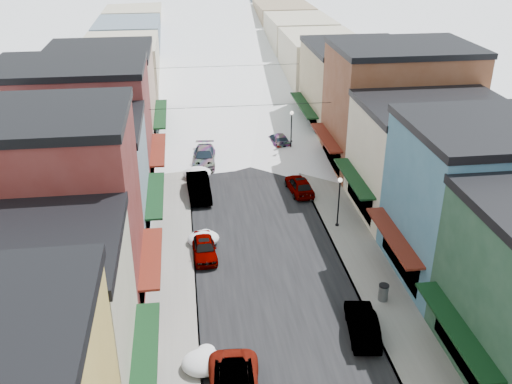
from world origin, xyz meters
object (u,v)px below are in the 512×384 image
object	(u,v)px
car_dark_hatch	(199,187)
car_green_sedan	(362,324)
car_silver_sedan	(204,248)
trash_can	(383,292)
streetlamp_near	(339,196)

from	to	relation	value
car_dark_hatch	car_green_sedan	distance (m)	20.86
car_silver_sedan	car_green_sedan	size ratio (longest dim) A/B	0.91
trash_can	car_silver_sedan	bearing A→B (deg)	148.03
car_dark_hatch	streetlamp_near	bearing A→B (deg)	-36.38
streetlamp_near	car_dark_hatch	bearing A→B (deg)	146.68
car_silver_sedan	streetlamp_near	bearing A→B (deg)	13.07
car_silver_sedan	streetlamp_near	size ratio (longest dim) A/B	1.01
car_silver_sedan	car_green_sedan	distance (m)	12.70
car_green_sedan	trash_can	xyz separation A→B (m)	(2.18, 2.77, -0.02)
car_silver_sedan	trash_can	xyz separation A→B (m)	(10.68, -6.66, 0.02)
trash_can	car_green_sedan	bearing A→B (deg)	-128.13
car_green_sedan	streetlamp_near	distance (m)	12.56
car_green_sedan	trash_can	bearing A→B (deg)	-120.31
car_dark_hatch	trash_can	bearing A→B (deg)	-59.79
trash_can	streetlamp_near	size ratio (longest dim) A/B	0.27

